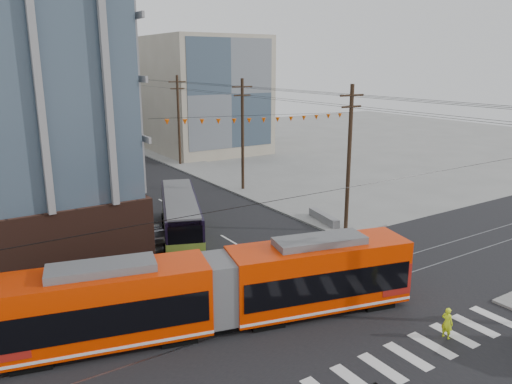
% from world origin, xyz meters
% --- Properties ---
extents(ground, '(160.00, 160.00, 0.00)m').
position_xyz_m(ground, '(0.00, 0.00, 0.00)').
color(ground, slate).
extents(bg_bldg_ne_near, '(14.00, 14.00, 16.00)m').
position_xyz_m(bg_bldg_ne_near, '(16.00, 48.00, 8.00)').
color(bg_bldg_ne_near, gray).
rests_on(bg_bldg_ne_near, ground).
extents(bg_bldg_ne_far, '(16.00, 16.00, 14.00)m').
position_xyz_m(bg_bldg_ne_far, '(18.00, 68.00, 7.00)').
color(bg_bldg_ne_far, '#8C99A5').
rests_on(bg_bldg_ne_far, ground).
extents(utility_pole_far, '(0.30, 0.30, 11.00)m').
position_xyz_m(utility_pole_far, '(8.50, 56.00, 5.50)').
color(utility_pole_far, black).
rests_on(utility_pole_far, ground).
extents(streetcar, '(19.91, 7.52, 3.82)m').
position_xyz_m(streetcar, '(-6.47, 3.77, 1.91)').
color(streetcar, red).
rests_on(streetcar, ground).
extents(city_bus, '(6.48, 11.52, 3.23)m').
position_xyz_m(city_bus, '(-2.70, 16.39, 1.62)').
color(city_bus, black).
rests_on(city_bus, ground).
extents(parked_car_silver, '(2.01, 4.95, 1.60)m').
position_xyz_m(parked_car_silver, '(-5.51, 15.81, 0.80)').
color(parked_car_silver, '#9497A1').
rests_on(parked_car_silver, ground).
extents(parked_car_white, '(3.48, 5.57, 1.51)m').
position_xyz_m(parked_car_white, '(-5.45, 16.02, 0.75)').
color(parked_car_white, silver).
rests_on(parked_car_white, ground).
extents(parked_car_grey, '(3.28, 4.70, 1.19)m').
position_xyz_m(parked_car_grey, '(-5.30, 23.31, 0.60)').
color(parked_car_grey, slate).
rests_on(parked_car_grey, ground).
extents(pedestrian, '(0.43, 0.60, 1.54)m').
position_xyz_m(pedestrian, '(1.88, -2.92, 0.77)').
color(pedestrian, '#E2FF1C').
rests_on(pedestrian, ground).
extents(jersey_barrier, '(1.61, 4.02, 0.79)m').
position_xyz_m(jersey_barrier, '(8.30, 13.33, 0.39)').
color(jersey_barrier, slate).
rests_on(jersey_barrier, ground).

